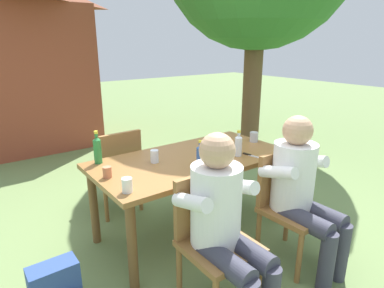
% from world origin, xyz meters
% --- Properties ---
extents(ground_plane, '(24.00, 24.00, 0.00)m').
position_xyz_m(ground_plane, '(0.00, 0.00, 0.00)').
color(ground_plane, '#6B844C').
extents(dining_table, '(1.72, 0.88, 0.73)m').
position_xyz_m(dining_table, '(0.00, 0.00, 0.64)').
color(dining_table, olive).
rests_on(dining_table, ground_plane).
extents(chair_near_left, '(0.45, 0.45, 0.87)m').
position_xyz_m(chair_near_left, '(-0.39, -0.74, 0.49)').
color(chair_near_left, olive).
rests_on(chair_near_left, ground_plane).
extents(chair_near_right, '(0.45, 0.45, 0.87)m').
position_xyz_m(chair_near_right, '(0.38, -0.74, 0.49)').
color(chair_near_right, olive).
rests_on(chair_near_right, ground_plane).
extents(chair_far_left, '(0.45, 0.45, 0.87)m').
position_xyz_m(chair_far_left, '(-0.38, 0.74, 0.49)').
color(chair_far_left, olive).
rests_on(chair_far_left, ground_plane).
extents(person_in_white_shirt, '(0.47, 0.61, 1.18)m').
position_xyz_m(person_in_white_shirt, '(-0.39, -0.85, 0.66)').
color(person_in_white_shirt, white).
rests_on(person_in_white_shirt, ground_plane).
extents(person_in_plaid_shirt, '(0.47, 0.61, 1.18)m').
position_xyz_m(person_in_plaid_shirt, '(0.39, -0.85, 0.66)').
color(person_in_plaid_shirt, white).
rests_on(person_in_plaid_shirt, ground_plane).
extents(bottle_green, '(0.06, 0.06, 0.28)m').
position_xyz_m(bottle_green, '(-0.71, 0.35, 0.84)').
color(bottle_green, '#287A38').
rests_on(bottle_green, dining_table).
extents(bottle_clear, '(0.06, 0.06, 0.23)m').
position_xyz_m(bottle_clear, '(0.35, -0.21, 0.82)').
color(bottle_clear, white).
rests_on(bottle_clear, dining_table).
extents(bottle_blue, '(0.06, 0.06, 0.22)m').
position_xyz_m(bottle_blue, '(-0.09, -0.23, 0.82)').
color(bottle_blue, '#2D56A3').
rests_on(bottle_blue, dining_table).
extents(cup_white, '(0.07, 0.07, 0.10)m').
position_xyz_m(cup_white, '(-0.76, -0.30, 0.78)').
color(cup_white, white).
rests_on(cup_white, dining_table).
extents(cup_glass, '(0.07, 0.07, 0.11)m').
position_xyz_m(cup_glass, '(-0.33, 0.08, 0.78)').
color(cup_glass, silver).
rests_on(cup_glass, dining_table).
extents(cup_terracotta, '(0.06, 0.06, 0.08)m').
position_xyz_m(cup_terracotta, '(-0.77, 0.02, 0.77)').
color(cup_terracotta, '#BC6B47').
rests_on(cup_terracotta, dining_table).
extents(cup_steel, '(0.08, 0.08, 0.10)m').
position_xyz_m(cup_steel, '(0.77, 0.00, 0.77)').
color(cup_steel, '#B2B7BC').
rests_on(cup_steel, dining_table).
extents(table_knife, '(0.07, 0.24, 0.01)m').
position_xyz_m(table_knife, '(0.44, -0.30, 0.73)').
color(table_knife, silver).
rests_on(table_knife, dining_table).
extents(brick_kiosk, '(2.21, 1.94, 2.79)m').
position_xyz_m(brick_kiosk, '(-0.56, 3.87, 1.46)').
color(brick_kiosk, brown).
rests_on(brick_kiosk, ground_plane).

